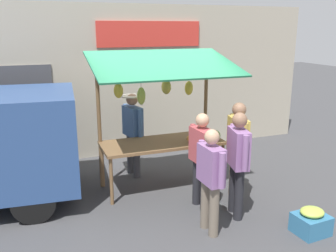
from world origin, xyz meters
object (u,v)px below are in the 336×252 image
Objects in this scene: shopper_with_ponytail at (202,155)px; vendor_with_sunhat at (133,128)px; shopper_in_grey_tee at (238,157)px; shopper_with_shopping_bag at (237,144)px; produce_crate_near at (311,222)px; market_stall at (164,106)px; shopper_in_striped_shirt at (211,175)px.

vendor_with_sunhat is at bearing 16.18° from shopper_with_ponytail.
vendor_with_sunhat is 0.99× the size of shopper_in_grey_tee.
shopper_with_shopping_bag is 3.51× the size of produce_crate_near.
shopper_with_shopping_bag reaches higher than produce_crate_near.
shopper_with_shopping_bag is at bearing -72.25° from produce_crate_near.
shopper_with_ponytail is (-0.28, 1.00, -0.62)m from market_stall.
vendor_with_sunhat is 3.62m from produce_crate_near.
vendor_with_sunhat is 2.52m from shopper_in_striped_shirt.
shopper_with_ponytail is 0.76m from shopper_in_striped_shirt.
produce_crate_near is at bearing -114.75° from shopper_in_striped_shirt.
vendor_with_sunhat reaches higher than produce_crate_near.
vendor_with_sunhat reaches higher than shopper_in_striped_shirt.
vendor_with_sunhat is 1.07× the size of shopper_in_striped_shirt.
market_stall is 5.14× the size of produce_crate_near.
vendor_with_sunhat is (0.38, -0.74, -0.55)m from market_stall.
shopper_in_striped_shirt is 1.62m from produce_crate_near.
shopper_in_grey_tee is at bearing 14.11° from vendor_with_sunhat.
market_stall is at bearing 38.36° from shopper_in_grey_tee.
vendor_with_sunhat is at bearing 39.01° from shopper_in_grey_tee.
shopper_in_striped_shirt is at bearing 159.41° from shopper_with_ponytail.
shopper_in_striped_shirt is at bearing -1.48° from vendor_with_sunhat.
produce_crate_near is at bearing 18.85° from vendor_with_sunhat.
produce_crate_near is (-0.44, 1.37, -0.81)m from shopper_with_shopping_bag.
vendor_with_sunhat is at bearing -62.79° from market_stall.
vendor_with_sunhat is 1.04× the size of shopper_with_ponytail.
shopper_in_grey_tee is (-0.68, 1.44, -0.57)m from market_stall.
shopper_in_grey_tee reaches higher than shopper_with_ponytail.
shopper_in_grey_tee reaches higher than shopper_in_striped_shirt.
market_stall is 1.85m from shopper_in_striped_shirt.
produce_crate_near is (-1.35, 0.57, -0.70)m from shopper_in_striped_shirt.
shopper_with_shopping_bag is at bearing -50.49° from shopper_in_striped_shirt.
market_stall reaches higher than vendor_with_sunhat.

